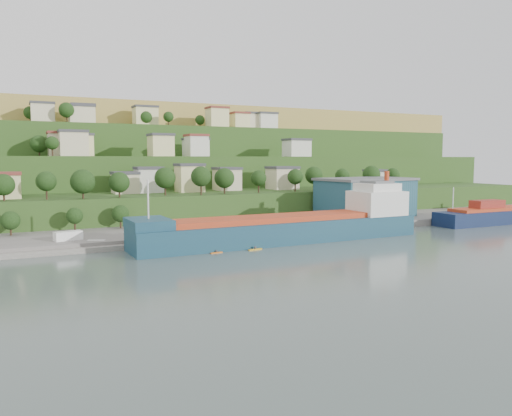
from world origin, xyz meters
TOP-DOWN VIEW (x-y plane):
  - ground at (0.00, 0.00)m, footprint 500.00×500.00m
  - quay at (20.00, 28.00)m, footprint 220.00×26.00m
  - pebble_beach at (-55.00, 22.00)m, footprint 40.00×18.00m
  - hillside at (-0.02, 168.72)m, footprint 360.00×210.74m
  - cargo_ship_near at (2.59, 7.66)m, footprint 77.66×13.94m
  - cargo_ship_far at (88.34, 9.76)m, footprint 57.12×9.76m
  - warehouse at (44.14, 30.90)m, footprint 32.99×22.46m
  - caravan at (-50.11, 21.18)m, footprint 6.69×3.99m
  - dinghy at (-44.16, 18.50)m, footprint 4.37×3.00m
  - kayak_orange at (-20.67, 0.81)m, footprint 2.89×0.84m
  - kayak_yellow at (-11.14, 0.58)m, footprint 3.61×1.13m

SIDE VIEW (x-z plane):
  - ground at x=0.00m, z-range 0.00..0.00m
  - quay at x=20.00m, z-range -2.00..2.00m
  - pebble_beach at x=-55.00m, z-range -1.20..1.20m
  - hillside at x=-0.02m, z-range -47.92..48.08m
  - kayak_orange at x=-20.67m, z-range -0.15..0.57m
  - kayak_yellow at x=-11.14m, z-range -0.18..0.71m
  - dinghy at x=-44.16m, z-range 1.20..2.02m
  - cargo_ship_far at x=88.34m, z-range -5.30..10.20m
  - caravan at x=-50.11m, z-range 1.20..4.12m
  - cargo_ship_near at x=2.59m, z-range -6.77..13.13m
  - warehouse at x=44.14m, z-range 2.03..14.83m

